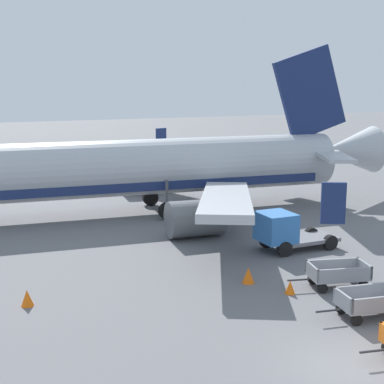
{
  "coord_description": "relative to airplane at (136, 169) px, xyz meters",
  "views": [
    {
      "loc": [
        -11.11,
        -13.38,
        8.98
      ],
      "look_at": [
        0.74,
        15.2,
        2.8
      ],
      "focal_mm": 53.57,
      "sensor_mm": 36.0,
      "label": 1
    }
  ],
  "objects": [
    {
      "name": "ground_plane",
      "position": [
        0.15,
        -22.7,
        -3.05
      ],
      "size": [
        220.0,
        220.0,
        0.0
      ],
      "primitive_type": "plane",
      "color": "slate"
    },
    {
      "name": "service_truck_beside_carts",
      "position": [
        4.63,
        -11.06,
        -1.95
      ],
      "size": [
        4.43,
        2.12,
        2.1
      ],
      "color": "slate",
      "rests_on": "ground"
    },
    {
      "name": "airplane",
      "position": [
        0.0,
        0.0,
        0.0
      ],
      "size": [
        37.66,
        30.25,
        11.34
      ],
      "color": "#B2B7BC",
      "rests_on": "ground"
    },
    {
      "name": "traffic_cone_by_carts",
      "position": [
        -8.79,
        -13.59,
        -2.72
      ],
      "size": [
        0.51,
        0.51,
        0.67
      ],
      "primitive_type": "cone",
      "color": "orange",
      "rests_on": "ground"
    },
    {
      "name": "baggage_cart_fourth_in_row",
      "position": [
        3.99,
        -16.61,
        -2.45
      ],
      "size": [
        3.63,
        1.92,
        1.07
      ],
      "color": "gray",
      "rests_on": "ground"
    },
    {
      "name": "baggage_cart_third_in_row",
      "position": [
        3.21,
        -19.73,
        -2.45
      ],
      "size": [
        3.62,
        1.74,
        1.07
      ],
      "color": "gray",
      "rests_on": "ground"
    },
    {
      "name": "traffic_cone_near_plane",
      "position": [
        0.64,
        -14.65,
        -2.7
      ],
      "size": [
        0.54,
        0.54,
        0.71
      ],
      "primitive_type": "cone",
      "color": "orange",
      "rests_on": "ground"
    },
    {
      "name": "traffic_cone_mid_apron",
      "position": [
        1.66,
        -16.48,
        -2.77
      ],
      "size": [
        0.44,
        0.44,
        0.57
      ],
      "primitive_type": "cone",
      "color": "orange",
      "rests_on": "ground"
    }
  ]
}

